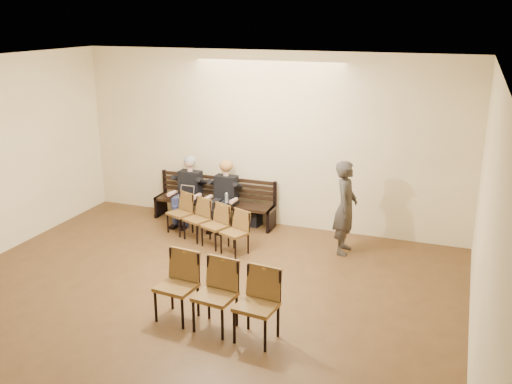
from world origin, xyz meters
TOP-DOWN VIEW (x-y plane):
  - ground at (0.00, 0.00)m, footprint 10.00×10.00m
  - room_walls at (0.00, 0.79)m, footprint 8.02×10.01m
  - bench at (-1.06, 4.65)m, footprint 2.60×0.90m
  - seated_man at (-1.58, 4.53)m, footprint 0.57×0.79m
  - seated_woman at (-0.76, 4.53)m, footprint 0.56×0.77m
  - laptop at (-1.55, 4.29)m, footprint 0.35×0.29m
  - water_bottle at (-0.61, 4.27)m, footprint 0.08×0.08m
  - bag at (-0.28, 4.75)m, footprint 0.44×0.33m
  - passerby at (1.80, 4.05)m, footprint 0.51×0.74m
  - chair_row_front at (-0.73, 3.56)m, footprint 1.96×1.15m
  - chair_row_back at (0.72, 0.80)m, footprint 1.81×0.71m

SIDE VIEW (x-z plane):
  - ground at x=0.00m, z-range 0.00..0.00m
  - bag at x=-0.28m, z-range 0.00..0.30m
  - bench at x=-1.06m, z-range 0.00..0.45m
  - chair_row_front at x=-0.73m, z-range 0.00..0.80m
  - chair_row_back at x=0.72m, z-range 0.00..0.99m
  - water_bottle at x=-0.61m, z-range 0.45..0.66m
  - laptop at x=-1.55m, z-range 0.45..0.67m
  - seated_woman at x=-0.76m, z-range 0.00..1.29m
  - seated_man at x=-1.58m, z-range 0.00..1.37m
  - passerby at x=1.80m, z-range 0.00..1.97m
  - room_walls at x=0.00m, z-range 0.78..4.29m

